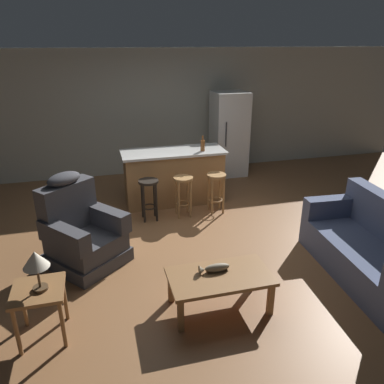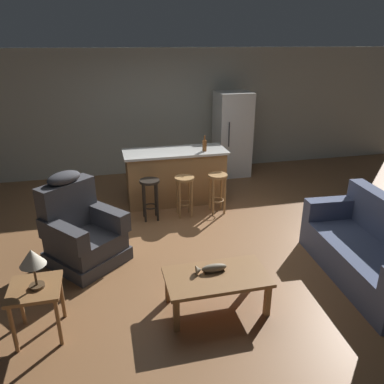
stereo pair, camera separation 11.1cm
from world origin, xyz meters
name	(u,v)px [view 2 (the right image)]	position (x,y,z in m)	size (l,w,h in m)	color
ground_plane	(193,235)	(0.00, 0.00, 0.00)	(12.00, 12.00, 0.00)	brown
back_wall	(159,113)	(0.00, 3.12, 1.30)	(12.00, 0.05, 2.60)	#B2B2A3
coffee_table	(217,280)	(-0.15, -1.66, 0.36)	(1.10, 0.60, 0.42)	olive
fish_figurine	(211,268)	(-0.19, -1.58, 0.46)	(0.34, 0.10, 0.10)	#4C3823
couch	(373,253)	(1.87, -1.54, 0.34)	(0.97, 1.95, 0.94)	#4C5675
recliner_near_lamp	(81,232)	(-1.58, -0.32, 0.42)	(1.18, 1.18, 1.20)	#3D3D42
end_table	(36,295)	(-1.95, -1.62, 0.46)	(0.48, 0.48, 0.56)	olive
table_lamp	(32,259)	(-1.92, -1.64, 0.87)	(0.24, 0.24, 0.41)	#4C3823
kitchen_island	(176,176)	(0.00, 1.35, 0.48)	(1.80, 0.70, 0.95)	#9E7042
bar_stool_left	(150,192)	(-0.54, 0.72, 0.47)	(0.32, 0.32, 0.68)	black
bar_stool_middle	(184,189)	(0.03, 0.72, 0.47)	(0.32, 0.32, 0.68)	#A87A47
bar_stool_right	(218,186)	(0.59, 0.72, 0.47)	(0.32, 0.32, 0.68)	#A87A47
refrigerator	(232,134)	(1.47, 2.55, 0.88)	(0.70, 0.69, 1.76)	white
bottle_tall_green	(205,145)	(0.49, 1.21, 1.05)	(0.08, 0.08, 0.27)	brown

